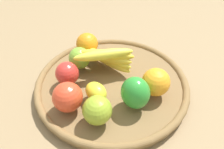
{
  "coord_description": "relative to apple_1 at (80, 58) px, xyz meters",
  "views": [
    {
      "loc": [
        0.2,
        0.45,
        0.49
      ],
      "look_at": [
        0.0,
        0.0,
        0.06
      ],
      "focal_mm": 35.45,
      "sensor_mm": 36.0,
      "label": 1
    }
  ],
  "objects": [
    {
      "name": "ground_plane",
      "position": [
        -0.07,
        0.1,
        -0.07
      ],
      "size": [
        2.4,
        2.4,
        0.0
      ],
      "primitive_type": "plane",
      "color": "#8D724F",
      "rests_on": "ground"
    },
    {
      "name": "basket",
      "position": [
        -0.07,
        0.1,
        -0.05
      ],
      "size": [
        0.47,
        0.47,
        0.04
      ],
      "color": "brown",
      "rests_on": "ground_plane"
    },
    {
      "name": "apple_1",
      "position": [
        0.0,
        0.0,
        0.0
      ],
      "size": [
        0.09,
        0.09,
        0.07
      ],
      "primitive_type": "sphere",
      "rotation": [
        0.0,
        0.0,
        5.11
      ],
      "color": "#7CAE33",
      "rests_on": "basket"
    },
    {
      "name": "banana_bunch",
      "position": [
        -0.07,
        0.04,
        0.01
      ],
      "size": [
        0.18,
        0.17,
        0.09
      ],
      "color": "yellow",
      "rests_on": "basket"
    },
    {
      "name": "lemon_0",
      "position": [
        0.0,
        0.15,
        -0.01
      ],
      "size": [
        0.07,
        0.08,
        0.05
      ],
      "primitive_type": "ellipsoid",
      "rotation": [
        0.0,
        0.0,
        4.99
      ],
      "color": "yellow",
      "rests_on": "basket"
    },
    {
      "name": "orange_0",
      "position": [
        -0.16,
        0.2,
        0.0
      ],
      "size": [
        0.1,
        0.1,
        0.08
      ],
      "primitive_type": "sphere",
      "rotation": [
        0.0,
        0.0,
        2.8
      ],
      "color": "orange",
      "rests_on": "basket"
    },
    {
      "name": "bell_pepper",
      "position": [
        -0.08,
        0.22,
        0.01
      ],
      "size": [
        0.1,
        0.1,
        0.09
      ],
      "primitive_type": "ellipsoid",
      "rotation": [
        0.0,
        0.0,
        5.12
      ],
      "color": "green",
      "rests_on": "basket"
    },
    {
      "name": "orange_1",
      "position": [
        -0.05,
        -0.06,
        0.0
      ],
      "size": [
        0.08,
        0.08,
        0.07
      ],
      "primitive_type": "sphere",
      "rotation": [
        0.0,
        0.0,
        0.02
      ],
      "color": "orange",
      "rests_on": "basket"
    },
    {
      "name": "apple_3",
      "position": [
        0.08,
        0.15,
        0.01
      ],
      "size": [
        0.1,
        0.1,
        0.08
      ],
      "primitive_type": "sphere",
      "rotation": [
        0.0,
        0.0,
        2.83
      ],
      "color": "#DB4126",
      "rests_on": "basket"
    },
    {
      "name": "apple_2",
      "position": [
        0.06,
        0.06,
        0.0
      ],
      "size": [
        0.07,
        0.07,
        0.07
      ],
      "primitive_type": "sphere",
      "rotation": [
        0.0,
        0.0,
        0.06
      ],
      "color": "red",
      "rests_on": "basket"
    },
    {
      "name": "apple_0",
      "position": [
        0.03,
        0.22,
        0.0
      ],
      "size": [
        0.1,
        0.1,
        0.07
      ],
      "primitive_type": "sphere",
      "rotation": [
        0.0,
        0.0,
        0.66
      ],
      "color": "#8FA72A",
      "rests_on": "basket"
    }
  ]
}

